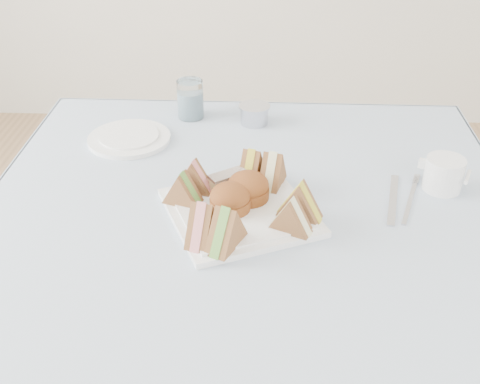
{
  "coord_description": "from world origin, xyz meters",
  "views": [
    {
      "loc": [
        0.03,
        -0.92,
        1.37
      ],
      "look_at": [
        -0.02,
        -0.0,
        0.8
      ],
      "focal_mm": 45.0,
      "sensor_mm": 36.0,
      "label": 1
    }
  ],
  "objects_px": {
    "table": "(247,355)",
    "serving_plate": "(240,212)",
    "creamer_jug": "(444,174)",
    "water_glass": "(190,99)"
  },
  "relations": [
    {
      "from": "serving_plate",
      "to": "water_glass",
      "type": "bearing_deg",
      "value": 84.65
    },
    {
      "from": "table",
      "to": "creamer_jug",
      "type": "distance_m",
      "value": 0.57
    },
    {
      "from": "serving_plate",
      "to": "creamer_jug",
      "type": "height_order",
      "value": "creamer_jug"
    },
    {
      "from": "serving_plate",
      "to": "creamer_jug",
      "type": "xyz_separation_m",
      "value": [
        0.39,
        0.11,
        0.03
      ]
    },
    {
      "from": "serving_plate",
      "to": "water_glass",
      "type": "height_order",
      "value": "water_glass"
    },
    {
      "from": "table",
      "to": "water_glass",
      "type": "bearing_deg",
      "value": 110.67
    },
    {
      "from": "serving_plate",
      "to": "water_glass",
      "type": "relative_size",
      "value": 2.67
    },
    {
      "from": "table",
      "to": "serving_plate",
      "type": "xyz_separation_m",
      "value": [
        -0.02,
        -0.0,
        0.38
      ]
    },
    {
      "from": "serving_plate",
      "to": "creamer_jug",
      "type": "relative_size",
      "value": 3.29
    },
    {
      "from": "table",
      "to": "water_glass",
      "type": "height_order",
      "value": "water_glass"
    }
  ]
}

